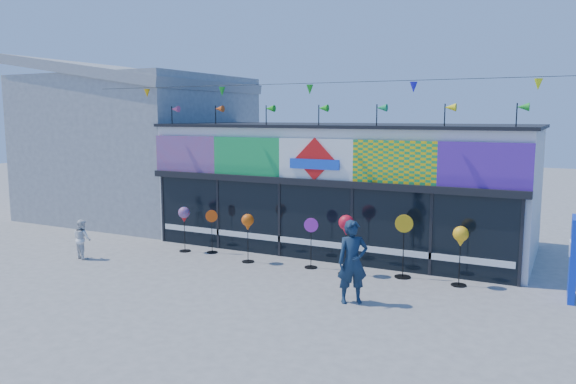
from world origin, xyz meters
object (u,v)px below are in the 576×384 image
Objects in this scene: spinner_4 at (346,227)px; blue_sign at (573,258)px; spinner_3 at (311,242)px; adult_man at (353,262)px; spinner_6 at (461,238)px; spinner_5 at (403,245)px; spinner_2 at (248,224)px; spinner_0 at (184,216)px; spinner_1 at (212,230)px; child at (82,239)px.

blue_sign is at bearing 4.62° from spinner_4.
spinner_3 is 3.16m from adult_man.
spinner_4 is at bearing -173.34° from spinner_6.
blue_sign is 6.75m from spinner_3.
spinner_5 is at bearing 44.18° from adult_man.
spinner_3 is at bearing 8.00° from spinner_2.
spinner_0 is 8.63m from spinner_6.
spinner_3 is (1.96, 0.28, -0.40)m from spinner_2.
spinner_1 is 3.97m from child.
adult_man is (5.72, -2.51, 0.25)m from spinner_1.
blue_sign is 5.63m from spinner_4.
spinner_3 is at bearing 0.80° from spinner_0.
spinner_1 is 6.26m from adult_man.
child is at bearing 144.65° from adult_man.
spinner_2 is at bearing 118.86° from adult_man.
child is (-10.90, -2.39, -0.65)m from spinner_6.
spinner_3 is 7.11m from child.
spinner_0 is 1.21× the size of child.
blue_sign is 8.72m from spinner_2.
spinner_3 is 2.66m from spinner_5.
spinner_3 is at bearing -3.08° from spinner_1.
spinner_1 is at bearing 175.61° from spinner_4.
spinner_0 is 0.74× the size of adult_man.
spinner_2 is 2.02m from spinner_3.
spinner_2 is 0.85× the size of spinner_5.
spinner_0 is at bearing -177.54° from spinner_5.
spinner_0 is at bearing -179.20° from spinner_3.
adult_man is 1.62× the size of child.
blue_sign reaches higher than adult_man.
spinner_1 is 1.75m from spinner_2.
spinner_2 is at bearing -16.04° from spinner_1.
blue_sign is at bearing -5.16° from adult_man.
spinner_3 is 0.93× the size of spinner_6.
spinner_3 is 0.88× the size of spinner_4.
blue_sign is 13.73m from child.
spinner_3 is 1.28m from spinner_4.
spinner_0 is at bearing 126.55° from adult_man.
spinner_4 is at bearing -1.10° from spinner_0.
adult_man is at bearing -65.16° from spinner_4.
spinner_0 is at bearing 175.17° from spinner_2.
blue_sign is 1.37× the size of spinner_0.
spinner_1 is 7.75m from spinner_6.
adult_man is (2.14, -2.32, 0.21)m from spinner_3.
blue_sign is 2.61m from spinner_6.
spinner_6 reaches higher than spinner_1.
spinner_4 reaches higher than spinner_0.
blue_sign is 11.23m from spinner_0.
spinner_4 is 1.07× the size of spinner_6.
spinner_5 is 1.54m from spinner_6.
adult_man reaches higher than spinner_1.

